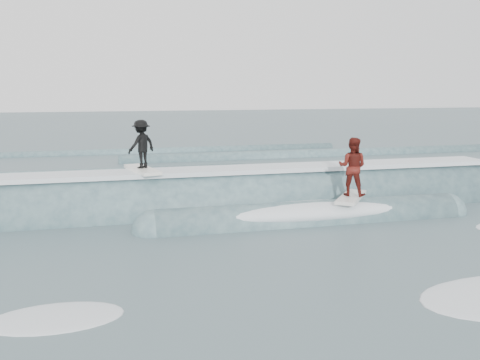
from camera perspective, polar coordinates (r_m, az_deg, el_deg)
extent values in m
plane|color=#435A61|center=(11.26, 7.09, -10.12)|extent=(160.00, 160.00, 0.00)
cylinder|color=#38545E|center=(17.12, -0.85, -3.07)|extent=(19.91, 2.37, 2.37)
cylinder|color=#38545E|center=(15.63, 7.54, -4.42)|extent=(9.00, 1.22, 1.22)
sphere|color=#38545E|center=(14.58, -9.15, -5.51)|extent=(1.22, 1.22, 1.22)
sphere|color=#38545E|center=(17.79, 21.11, -3.25)|extent=(1.22, 1.22, 1.22)
cube|color=white|center=(16.89, -0.86, 1.09)|extent=(18.00, 1.30, 0.14)
ellipsoid|color=white|center=(15.56, 7.57, -3.35)|extent=(7.60, 1.30, 0.60)
cube|color=white|center=(16.43, -10.39, 1.10)|extent=(1.01, 2.07, 0.10)
imported|color=black|center=(16.34, -10.47, 3.80)|extent=(1.08, 0.99, 1.45)
cube|color=silver|center=(16.00, 11.78, -1.79)|extent=(1.64, 1.93, 0.10)
imported|color=#50140F|center=(15.84, 11.89, 1.40)|extent=(1.05, 1.01, 1.70)
ellipsoid|color=white|center=(9.79, -19.07, -13.74)|extent=(2.38, 1.62, 0.10)
cylinder|color=#38545E|center=(30.47, 8.33, 2.53)|extent=(22.00, 0.80, 0.80)
cylinder|color=#38545E|center=(32.22, -8.50, 2.92)|extent=(22.00, 0.60, 0.60)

